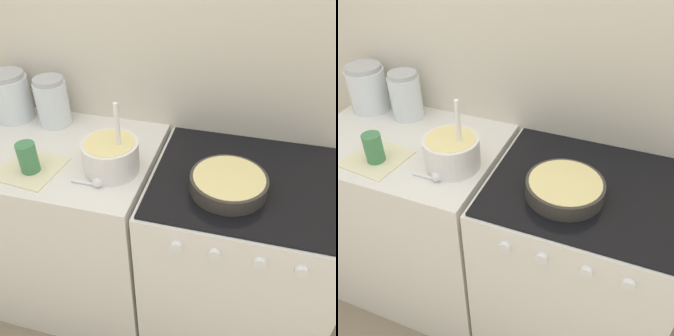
{
  "view_description": "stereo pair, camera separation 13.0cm",
  "coord_description": "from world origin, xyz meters",
  "views": [
    {
      "loc": [
        0.34,
        -0.78,
        1.74
      ],
      "look_at": [
        0.09,
        0.22,
        0.95
      ],
      "focal_mm": 40.0,
      "sensor_mm": 36.0,
      "label": 1
    },
    {
      "loc": [
        0.47,
        -0.74,
        1.74
      ],
      "look_at": [
        0.09,
        0.22,
        0.95
      ],
      "focal_mm": 40.0,
      "sensor_mm": 36.0,
      "label": 2
    }
  ],
  "objects": [
    {
      "name": "measuring_spoon",
      "position": [
        -0.15,
        0.12,
        0.92
      ],
      "size": [
        0.12,
        0.04,
        0.04
      ],
      "color": "white",
      "rests_on": "countertop_cabinet"
    },
    {
      "name": "storage_jar_middle",
      "position": [
        -0.49,
        0.48,
        0.99
      ],
      "size": [
        0.14,
        0.14,
        0.21
      ],
      "color": "silver",
      "rests_on": "countertop_cabinet"
    },
    {
      "name": "stove",
      "position": [
        0.36,
        0.29,
        0.45
      ],
      "size": [
        0.7,
        0.61,
        0.9
      ],
      "color": "white",
      "rests_on": "ground_plane"
    },
    {
      "name": "storage_jar_left",
      "position": [
        -0.69,
        0.48,
        0.99
      ],
      "size": [
        0.17,
        0.17,
        0.21
      ],
      "color": "silver",
      "rests_on": "countertop_cabinet"
    },
    {
      "name": "mixing_bowl",
      "position": [
        -0.13,
        0.23,
        0.97
      ],
      "size": [
        0.2,
        0.2,
        0.28
      ],
      "color": "white",
      "rests_on": "countertop_cabinet"
    },
    {
      "name": "baking_pan",
      "position": [
        0.3,
        0.22,
        0.93
      ],
      "size": [
        0.26,
        0.26,
        0.06
      ],
      "color": "#38332D",
      "rests_on": "stove"
    },
    {
      "name": "wall_back",
      "position": [
        0.0,
        0.61,
        1.2
      ],
      "size": [
        4.61,
        0.05,
        2.4
      ],
      "color": "beige",
      "rests_on": "ground_plane"
    },
    {
      "name": "countertop_cabinet",
      "position": [
        -0.4,
        0.29,
        0.45
      ],
      "size": [
        0.81,
        0.59,
        0.9
      ],
      "color": "silver",
      "rests_on": "ground_plane"
    },
    {
      "name": "recipe_page",
      "position": [
        -0.42,
        0.15,
        0.9
      ],
      "size": [
        0.23,
        0.23,
        0.01
      ],
      "color": "beige",
      "rests_on": "countertop_cabinet"
    },
    {
      "name": "tin_can",
      "position": [
        -0.41,
        0.14,
        0.96
      ],
      "size": [
        0.07,
        0.07,
        0.12
      ],
      "color": "#3F7F4C",
      "rests_on": "countertop_cabinet"
    }
  ]
}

